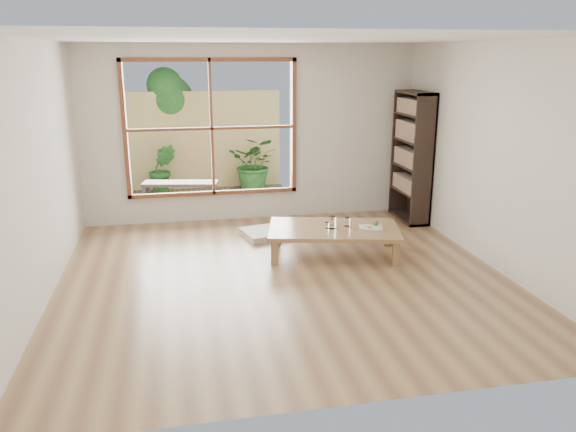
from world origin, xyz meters
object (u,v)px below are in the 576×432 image
bookshelf (412,157)px  garden_bench (181,185)px  low_table (334,231)px  food_tray (372,226)px

bookshelf → garden_bench: (-3.41, 1.46, -0.61)m
low_table → garden_bench: size_ratio=1.41×
garden_bench → food_tray: bearing=-40.8°
food_tray → bookshelf: bearing=67.0°
low_table → garden_bench: garden_bench is taller
low_table → food_tray: bearing=-0.2°
bookshelf → food_tray: bookshelf is taller
garden_bench → low_table: bearing=-45.8°
food_tray → garden_bench: 3.68m
low_table → garden_bench: 3.32m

